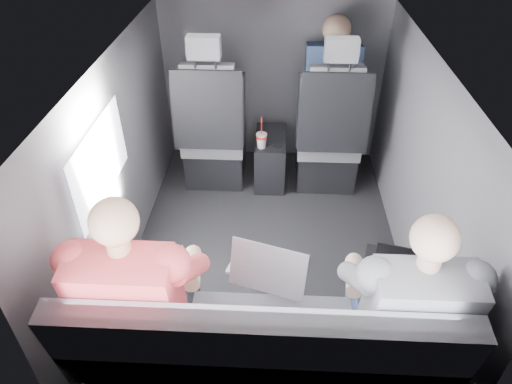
{
  "coord_description": "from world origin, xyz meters",
  "views": [
    {
      "loc": [
        0.04,
        -2.29,
        2.21
      ],
      "look_at": [
        -0.07,
        -0.05,
        0.54
      ],
      "focal_mm": 32.0,
      "sensor_mm": 36.0,
      "label": 1
    }
  ],
  "objects_px": {
    "front_seat_right": "(328,141)",
    "laptop_white": "(143,272)",
    "center_console": "(270,158)",
    "soda_cup": "(261,140)",
    "rear_bench": "(260,363)",
    "passenger_rear_left": "(143,296)",
    "laptop_silver": "(268,266)",
    "laptop_black": "(405,271)",
    "passenger_rear_right": "(402,308)",
    "front_seat_left": "(214,138)",
    "passenger_front_right": "(331,85)"
  },
  "relations": [
    {
      "from": "front_seat_right",
      "to": "laptop_white",
      "type": "xyz_separation_m",
      "value": [
        -1.01,
        -1.67,
        0.24
      ]
    },
    {
      "from": "center_console",
      "to": "soda_cup",
      "type": "distance_m",
      "value": 0.31
    },
    {
      "from": "rear_bench",
      "to": "soda_cup",
      "type": "relative_size",
      "value": 6.29
    },
    {
      "from": "front_seat_right",
      "to": "passenger_rear_left",
      "type": "distance_m",
      "value": 2.07
    },
    {
      "from": "laptop_silver",
      "to": "laptop_black",
      "type": "bearing_deg",
      "value": 0.15
    },
    {
      "from": "passenger_rear_left",
      "to": "rear_bench",
      "type": "bearing_deg",
      "value": -10.17
    },
    {
      "from": "front_seat_right",
      "to": "passenger_rear_left",
      "type": "bearing_deg",
      "value": -118.44
    },
    {
      "from": "center_console",
      "to": "passenger_rear_left",
      "type": "bearing_deg",
      "value": -105.98
    },
    {
      "from": "soda_cup",
      "to": "laptop_silver",
      "type": "bearing_deg",
      "value": -86.55
    },
    {
      "from": "laptop_silver",
      "to": "laptop_black",
      "type": "xyz_separation_m",
      "value": [
        0.65,
        0.0,
        0.0
      ]
    },
    {
      "from": "soda_cup",
      "to": "laptop_black",
      "type": "xyz_separation_m",
      "value": [
        0.74,
        -1.48,
        0.17
      ]
    },
    {
      "from": "laptop_black",
      "to": "passenger_rear_right",
      "type": "height_order",
      "value": "passenger_rear_right"
    },
    {
      "from": "laptop_white",
      "to": "soda_cup",
      "type": "bearing_deg",
      "value": 72.34
    },
    {
      "from": "passenger_rear_right",
      "to": "passenger_rear_left",
      "type": "bearing_deg",
      "value": -179.97
    },
    {
      "from": "passenger_rear_right",
      "to": "soda_cup",
      "type": "bearing_deg",
      "value": 111.9
    },
    {
      "from": "passenger_rear_left",
      "to": "front_seat_right",
      "type": "bearing_deg",
      "value": 61.56
    },
    {
      "from": "front_seat_right",
      "to": "passenger_rear_right",
      "type": "relative_size",
      "value": 1.04
    },
    {
      "from": "front_seat_right",
      "to": "laptop_black",
      "type": "distance_m",
      "value": 1.63
    },
    {
      "from": "front_seat_left",
      "to": "front_seat_right",
      "type": "bearing_deg",
      "value": 0.0
    },
    {
      "from": "rear_bench",
      "to": "laptop_white",
      "type": "relative_size",
      "value": 3.86
    },
    {
      "from": "rear_bench",
      "to": "laptop_black",
      "type": "height_order",
      "value": "rear_bench"
    },
    {
      "from": "front_seat_right",
      "to": "passenger_rear_left",
      "type": "xyz_separation_m",
      "value": [
        -0.98,
        -1.81,
        0.24
      ]
    },
    {
      "from": "rear_bench",
      "to": "laptop_white",
      "type": "distance_m",
      "value": 0.69
    },
    {
      "from": "rear_bench",
      "to": "front_seat_left",
      "type": "bearing_deg",
      "value": 103.31
    },
    {
      "from": "front_seat_left",
      "to": "passenger_rear_right",
      "type": "bearing_deg",
      "value": -59.56
    },
    {
      "from": "center_console",
      "to": "front_seat_left",
      "type": "bearing_deg",
      "value": -174.93
    },
    {
      "from": "rear_bench",
      "to": "laptop_black",
      "type": "bearing_deg",
      "value": 24.67
    },
    {
      "from": "passenger_rear_left",
      "to": "passenger_front_right",
      "type": "height_order",
      "value": "passenger_front_right"
    },
    {
      "from": "laptop_silver",
      "to": "passenger_rear_left",
      "type": "distance_m",
      "value": 0.59
    },
    {
      "from": "soda_cup",
      "to": "passenger_front_right",
      "type": "relative_size",
      "value": 0.3
    },
    {
      "from": "soda_cup",
      "to": "laptop_white",
      "type": "distance_m",
      "value": 1.63
    },
    {
      "from": "passenger_rear_left",
      "to": "front_seat_left",
      "type": "bearing_deg",
      "value": 87.5
    },
    {
      "from": "laptop_black",
      "to": "passenger_rear_right",
      "type": "bearing_deg",
      "value": -105.39
    },
    {
      "from": "laptop_silver",
      "to": "rear_bench",
      "type": "bearing_deg",
      "value": -94.05
    },
    {
      "from": "passenger_front_right",
      "to": "passenger_rear_left",
      "type": "bearing_deg",
      "value": -115.59
    },
    {
      "from": "center_console",
      "to": "passenger_rear_right",
      "type": "distance_m",
      "value": 1.99
    },
    {
      "from": "soda_cup",
      "to": "laptop_white",
      "type": "relative_size",
      "value": 0.61
    },
    {
      "from": "front_seat_right",
      "to": "soda_cup",
      "type": "bearing_deg",
      "value": -167.22
    },
    {
      "from": "laptop_silver",
      "to": "passenger_rear_right",
      "type": "relative_size",
      "value": 0.34
    },
    {
      "from": "front_seat_right",
      "to": "passenger_front_right",
      "type": "bearing_deg",
      "value": 87.7
    },
    {
      "from": "center_console",
      "to": "laptop_white",
      "type": "distance_m",
      "value": 1.85
    },
    {
      "from": "soda_cup",
      "to": "laptop_black",
      "type": "bearing_deg",
      "value": -63.46
    },
    {
      "from": "front_seat_left",
      "to": "rear_bench",
      "type": "xyz_separation_m",
      "value": [
        0.45,
        -1.9,
        -0.09
      ]
    },
    {
      "from": "soda_cup",
      "to": "laptop_silver",
      "type": "xyz_separation_m",
      "value": [
        0.09,
        -1.48,
        0.17
      ]
    },
    {
      "from": "rear_bench",
      "to": "passenger_rear_left",
      "type": "xyz_separation_m",
      "value": [
        -0.53,
        0.09,
        0.33
      ]
    },
    {
      "from": "center_console",
      "to": "passenger_front_right",
      "type": "distance_m",
      "value": 0.75
    },
    {
      "from": "front_seat_left",
      "to": "laptop_white",
      "type": "height_order",
      "value": "front_seat_left"
    },
    {
      "from": "rear_bench",
      "to": "passenger_front_right",
      "type": "height_order",
      "value": "passenger_front_right"
    },
    {
      "from": "laptop_black",
      "to": "passenger_front_right",
      "type": "height_order",
      "value": "passenger_front_right"
    },
    {
      "from": "front_seat_left",
      "to": "soda_cup",
      "type": "bearing_deg",
      "value": -17.05
    }
  ]
}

